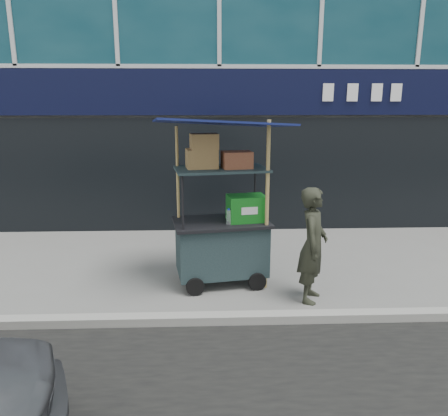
{
  "coord_description": "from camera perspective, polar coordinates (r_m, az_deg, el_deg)",
  "views": [
    {
      "loc": [
        -0.25,
        -5.23,
        2.77
      ],
      "look_at": [
        -0.01,
        1.2,
        1.16
      ],
      "focal_mm": 35.0,
      "sensor_mm": 36.0,
      "label": 1
    }
  ],
  "objects": [
    {
      "name": "ground",
      "position": [
        5.92,
        0.54,
        -13.82
      ],
      "size": [
        80.0,
        80.0,
        0.0
      ],
      "primitive_type": "plane",
      "color": "slate",
      "rests_on": "ground"
    },
    {
      "name": "curb",
      "position": [
        5.72,
        0.64,
        -14.23
      ],
      "size": [
        80.0,
        0.18,
        0.12
      ],
      "primitive_type": "cube",
      "color": "gray",
      "rests_on": "ground"
    },
    {
      "name": "vendor_cart",
      "position": [
        6.59,
        -0.18,
        -2.47
      ],
      "size": [
        2.08,
        1.61,
        2.55
      ],
      "rotation": [
        0.0,
        0.0,
        0.16
      ],
      "color": "black",
      "rests_on": "ground"
    },
    {
      "name": "vendor_man",
      "position": [
        6.16,
        11.53,
        -4.76
      ],
      "size": [
        0.57,
        0.69,
        1.62
      ],
      "primitive_type": "imported",
      "rotation": [
        0.0,
        0.0,
        1.21
      ],
      "color": "#272A1F",
      "rests_on": "ground"
    }
  ]
}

